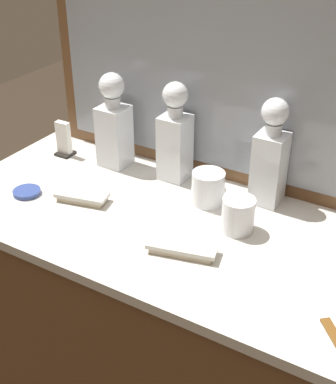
{
  "coord_description": "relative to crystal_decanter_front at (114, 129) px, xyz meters",
  "views": [
    {
      "loc": [
        0.58,
        -0.97,
        1.58
      ],
      "look_at": [
        0.0,
        0.0,
        0.91
      ],
      "focal_mm": 49.75,
      "sensor_mm": 36.0,
      "label": 1
    }
  ],
  "objects": [
    {
      "name": "dresser",
      "position": [
        0.29,
        -0.18,
        -0.53
      ],
      "size": [
        1.21,
        0.58,
        0.83
      ],
      "color": "brown",
      "rests_on": "ground_plane"
    },
    {
      "name": "dresser_mirror",
      "position": [
        0.29,
        0.09,
        0.17
      ],
      "size": [
        1.07,
        0.03,
        0.57
      ],
      "color": "brown",
      "rests_on": "dresser"
    },
    {
      "name": "crystal_decanter_front",
      "position": [
        0.0,
        0.0,
        0.0
      ],
      "size": [
        0.08,
        0.08,
        0.28
      ],
      "color": "white",
      "rests_on": "dresser"
    },
    {
      "name": "crystal_decanter_left",
      "position": [
        0.2,
        0.02,
        0.0
      ],
      "size": [
        0.08,
        0.08,
        0.29
      ],
      "color": "white",
      "rests_on": "dresser"
    },
    {
      "name": "crystal_decanter_center",
      "position": [
        0.47,
        0.03,
        0.0
      ],
      "size": [
        0.08,
        0.08,
        0.29
      ],
      "color": "white",
      "rests_on": "dresser"
    },
    {
      "name": "crystal_tumbler_right",
      "position": [
        0.46,
        -0.14,
        -0.07
      ],
      "size": [
        0.08,
        0.08,
        0.09
      ],
      "color": "white",
      "rests_on": "dresser"
    },
    {
      "name": "crystal_tumbler_front",
      "position": [
        0.34,
        -0.06,
        -0.07
      ],
      "size": [
        0.09,
        0.09,
        0.09
      ],
      "color": "white",
      "rests_on": "dresser"
    },
    {
      "name": "silver_brush_right",
      "position": [
        0.05,
        -0.22,
        -0.1
      ],
      "size": [
        0.15,
        0.09,
        0.02
      ],
      "color": "#B7A88C",
      "rests_on": "dresser"
    },
    {
      "name": "silver_brush_left",
      "position": [
        0.39,
        -0.29,
        -0.1
      ],
      "size": [
        0.17,
        0.09,
        0.02
      ],
      "color": "#B7A88C",
      "rests_on": "dresser"
    },
    {
      "name": "porcelain_dish",
      "position": [
        -0.11,
        -0.27,
        -0.11
      ],
      "size": [
        0.08,
        0.08,
        0.01
      ],
      "color": "#33478C",
      "rests_on": "dresser"
    },
    {
      "name": "napkin_holder",
      "position": [
        -0.17,
        -0.03,
        -0.07
      ],
      "size": [
        0.05,
        0.05,
        0.11
      ],
      "color": "black",
      "rests_on": "dresser"
    }
  ]
}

